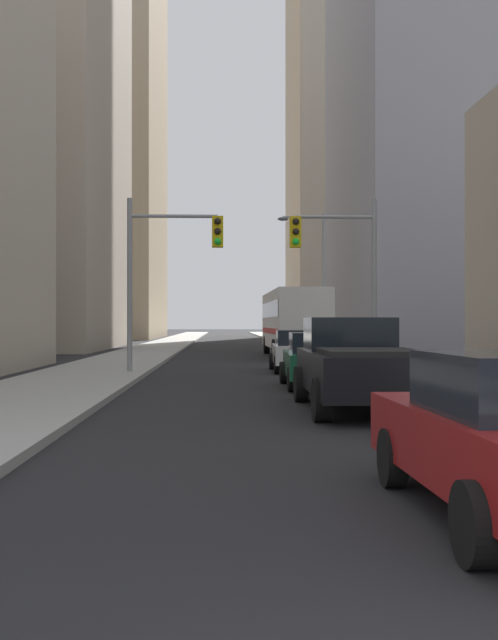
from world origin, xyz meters
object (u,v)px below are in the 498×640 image
(city_bus, at_px, (293,320))
(traffic_signal_near_right, at_px, (338,258))
(sedan_green, at_px, (319,359))
(pickup_truck_black, at_px, (356,364))
(sedan_white, at_px, (298,350))
(traffic_signal_near_left, at_px, (170,257))

(city_bus, relative_size, traffic_signal_near_right, 1.92)
(city_bus, relative_size, sedan_green, 2.70)
(city_bus, xyz_separation_m, sedan_green, (-1.03, -18.37, -1.16))
(sedan_green, bearing_deg, pickup_truck_black, -89.27)
(city_bus, relative_size, sedan_white, 2.71)
(pickup_truck_black, height_order, traffic_signal_near_right, traffic_signal_near_right)
(pickup_truck_black, distance_m, traffic_signal_near_left, 11.50)
(sedan_white, xyz_separation_m, traffic_signal_near_left, (-4.55, -1.94, 3.25))
(traffic_signal_near_right, bearing_deg, pickup_truck_black, -96.81)
(sedan_white, height_order, traffic_signal_near_left, traffic_signal_near_left)
(city_bus, xyz_separation_m, sedan_white, (-0.93, -11.68, -1.16))
(pickup_truck_black, relative_size, sedan_white, 1.28)
(city_bus, xyz_separation_m, traffic_signal_near_left, (-5.48, -13.63, 2.09))
(pickup_truck_black, height_order, sedan_green, pickup_truck_black)
(sedan_white, relative_size, traffic_signal_near_right, 0.71)
(city_bus, height_order, traffic_signal_near_right, traffic_signal_near_right)
(sedan_white, distance_m, traffic_signal_near_right, 3.95)
(sedan_green, xyz_separation_m, traffic_signal_near_right, (1.28, 4.74, 3.23))
(sedan_green, xyz_separation_m, traffic_signal_near_left, (-4.44, 4.74, 3.25))
(traffic_signal_near_left, bearing_deg, pickup_truck_black, -65.97)
(city_bus, distance_m, traffic_signal_near_left, 14.83)
(sedan_green, xyz_separation_m, sedan_white, (0.11, 6.69, 0.00))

